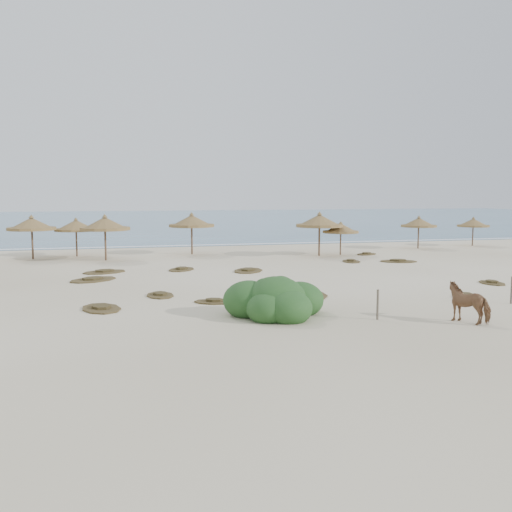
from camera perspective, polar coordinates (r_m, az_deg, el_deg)
The scene contains 28 objects.
ground at distance 24.48m, azimuth 4.35°, elevation -4.31°, with size 160.00×160.00×0.00m, color beige.
ocean at distance 98.21m, azimuth -9.70°, elevation 3.60°, with size 200.00×100.00×0.01m, color #285879.
foam_line at distance 49.61m, azimuth -5.22°, elevation 1.08°, with size 70.00×0.60×0.01m, color white.
palapa_0 at distance 41.77m, azimuth -21.53°, elevation 2.94°, with size 4.19×4.19×3.05m.
palapa_1 at distance 42.54m, azimuth -17.56°, elevation 2.87°, with size 3.43×3.43×2.79m.
palapa_2 at distance 39.42m, azimuth -14.87°, elevation 3.07°, with size 3.50×3.50×3.13m.
palapa_3 at distance 42.22m, azimuth -6.45°, elevation 3.43°, with size 3.79×3.79×3.11m.
palapa_4 at distance 42.06m, azimuth 8.47°, elevation 2.71°, with size 2.78×2.78×2.47m.
palapa_5 at distance 41.12m, azimuth 6.36°, elevation 3.46°, with size 3.81×3.81×3.20m.
palapa_6 at distance 48.26m, azimuth 15.96°, elevation 3.20°, with size 2.94×2.94×2.70m.
palapa_7 at distance 52.24m, azimuth 20.90°, elevation 3.09°, with size 3.49×3.49×2.51m.
horse at distance 21.35m, azimuth 20.56°, elevation -4.39°, with size 0.75×1.64×1.39m, color brown.
fence_post_near at distance 20.86m, azimuth 12.06°, elevation -4.78°, with size 0.08×0.08×1.09m, color brown.
fence_post_far at distance 25.54m, azimuth 24.19°, elevation -3.13°, with size 0.08×0.08×1.13m, color brown.
bush at distance 21.00m, azimuth 2.02°, elevation -4.53°, with size 3.81×3.36×1.71m.
scrub_1 at distance 30.76m, azimuth -15.99°, elevation -2.26°, with size 3.12×2.95×0.16m.
scrub_2 at distance 25.47m, azimuth -9.57°, elevation -3.85°, with size 1.28×1.87×0.16m.
scrub_3 at distance 33.03m, azimuth -0.80°, elevation -1.44°, with size 2.53×2.94×0.16m.
scrub_4 at distance 30.88m, azimuth 22.53°, elevation -2.47°, with size 1.23×1.75×0.16m.
scrub_5 at distance 38.69m, azimuth 14.03°, elevation -0.49°, with size 2.81×2.27×0.16m.
scrub_6 at distance 33.60m, azimuth -14.92°, elevation -1.52°, with size 2.94×2.48×0.16m.
scrub_7 at distance 38.00m, azimuth 9.50°, elevation -0.51°, with size 1.42×1.93×0.16m.
scrub_9 at distance 25.40m, azimuth 5.23°, elevation -3.82°, with size 1.81×2.62×0.16m.
scrub_10 at distance 42.72m, azimuth 11.00°, elevation 0.21°, with size 2.06×1.79×0.16m.
scrub_11 at distance 23.70m, azimuth -4.21°, elevation -4.54°, with size 1.96×1.63×0.16m.
scrub_12 at distance 26.58m, azimuth 20.20°, elevation -3.73°, with size 1.78×1.63×0.16m.
scrub_13 at distance 33.82m, azimuth -7.46°, elevation -1.31°, with size 2.21×2.48×0.16m.
scrub_14 at distance 23.09m, azimuth -15.22°, elevation -5.04°, with size 1.94×2.51×0.16m.
Camera 1 is at (-7.67, -22.81, 4.51)m, focal length 40.00 mm.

